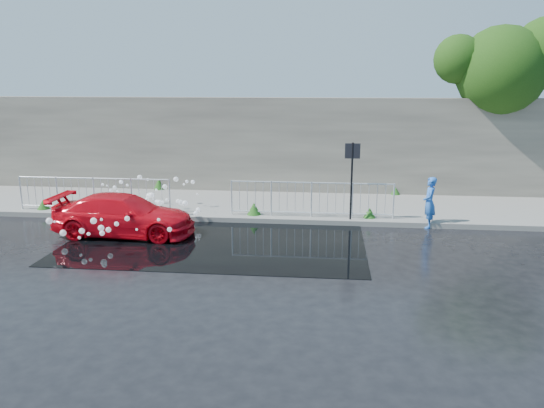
{
  "coord_description": "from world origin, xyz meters",
  "views": [
    {
      "loc": [
        3.46,
        -12.65,
        4.35
      ],
      "look_at": [
        1.99,
        1.33,
        1.0
      ],
      "focal_mm": 35.0,
      "sensor_mm": 36.0,
      "label": 1
    }
  ],
  "objects": [
    {
      "name": "red_car",
      "position": [
        -2.22,
        1.3,
        0.58
      ],
      "size": [
        4.04,
        1.73,
        1.16
      ],
      "primitive_type": "imported",
      "rotation": [
        0.0,
        0.0,
        1.55
      ],
      "color": "red",
      "rests_on": "ground"
    },
    {
      "name": "railing_left",
      "position": [
        -4.0,
        3.35,
        0.74
      ],
      "size": [
        5.05,
        0.05,
        1.1
      ],
      "color": "silver",
      "rests_on": "pavement"
    },
    {
      "name": "person",
      "position": [
        6.5,
        3.0,
        0.76
      ],
      "size": [
        0.43,
        0.59,
        1.52
      ],
      "primitive_type": "imported",
      "rotation": [
        0.0,
        0.0,
        -1.69
      ],
      "color": "blue",
      "rests_on": "ground"
    },
    {
      "name": "sign_post",
      "position": [
        4.2,
        3.1,
        1.72
      ],
      "size": [
        0.45,
        0.06,
        2.5
      ],
      "color": "black",
      "rests_on": "ground"
    },
    {
      "name": "puddle",
      "position": [
        0.5,
        1.0,
        0.01
      ],
      "size": [
        8.0,
        5.0,
        0.01
      ],
      "primitive_type": "cube",
      "color": "black",
      "rests_on": "ground"
    },
    {
      "name": "tree",
      "position": [
        9.8,
        7.41,
        4.79
      ],
      "size": [
        5.12,
        3.16,
        6.46
      ],
      "color": "#332114",
      "rests_on": "ground"
    },
    {
      "name": "curb",
      "position": [
        0.0,
        3.0,
        0.08
      ],
      "size": [
        30.0,
        0.25,
        0.16
      ],
      "primitive_type": "cube",
      "color": "gray",
      "rests_on": "ground"
    },
    {
      "name": "pavement",
      "position": [
        0.0,
        5.0,
        0.07
      ],
      "size": [
        30.0,
        4.0,
        0.15
      ],
      "primitive_type": "cube",
      "color": "gray",
      "rests_on": "ground"
    },
    {
      "name": "weeds",
      "position": [
        -0.27,
        4.62,
        0.32
      ],
      "size": [
        12.17,
        3.93,
        0.43
      ],
      "color": "#134717",
      "rests_on": "pavement"
    },
    {
      "name": "railing_right",
      "position": [
        3.0,
        3.35,
        0.74
      ],
      "size": [
        5.05,
        0.05,
        1.1
      ],
      "color": "silver",
      "rests_on": "pavement"
    },
    {
      "name": "water_spray",
      "position": [
        -2.14,
        2.36,
        0.62
      ],
      "size": [
        3.59,
        5.43,
        1.09
      ],
      "color": "white",
      "rests_on": "ground"
    },
    {
      "name": "ground",
      "position": [
        0.0,
        0.0,
        0.0
      ],
      "size": [
        90.0,
        90.0,
        0.0
      ],
      "primitive_type": "plane",
      "color": "black",
      "rests_on": "ground"
    },
    {
      "name": "retaining_wall",
      "position": [
        0.0,
        7.2,
        1.9
      ],
      "size": [
        30.0,
        0.6,
        3.5
      ],
      "primitive_type": "cube",
      "color": "#58524A",
      "rests_on": "pavement"
    }
  ]
}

